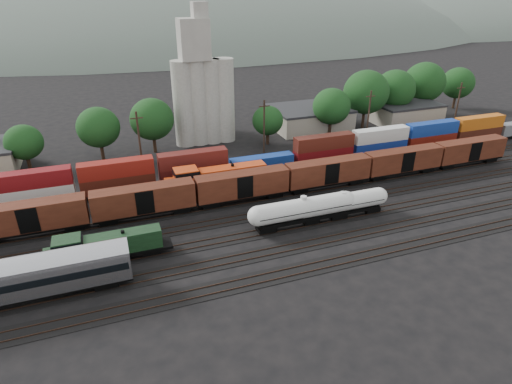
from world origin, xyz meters
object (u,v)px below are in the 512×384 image
object	(u,v)px
grain_silo	(203,92)
green_locomotive	(102,247)
passenger_coach	(10,279)
orange_locomotive	(214,178)
tank_car_a	(303,209)

from	to	relation	value
grain_silo	green_locomotive	bearing A→B (deg)	-119.63
green_locomotive	passenger_coach	bearing A→B (deg)	-151.86
green_locomotive	passenger_coach	xyz separation A→B (m)	(-9.35, -5.00, 1.08)
orange_locomotive	grain_silo	xyz separation A→B (m)	(4.78, 26.00, 8.57)
green_locomotive	orange_locomotive	distance (m)	23.85
green_locomotive	grain_silo	bearing A→B (deg)	60.37
orange_locomotive	grain_silo	distance (m)	27.79
tank_car_a	green_locomotive	bearing A→B (deg)	180.00
tank_car_a	orange_locomotive	xyz separation A→B (m)	(-9.17, 15.00, 0.05)
tank_car_a	grain_silo	distance (m)	42.13
tank_car_a	grain_silo	bearing A→B (deg)	96.12
passenger_coach	tank_car_a	bearing A→B (deg)	7.68
grain_silo	tank_car_a	bearing A→B (deg)	-83.88
tank_car_a	passenger_coach	bearing A→B (deg)	-172.32
passenger_coach	orange_locomotive	xyz separation A→B (m)	(27.89, 20.00, -0.76)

